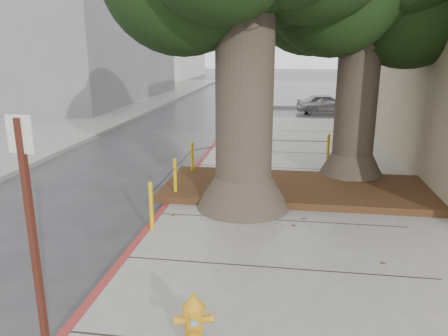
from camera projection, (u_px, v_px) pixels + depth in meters
The scene contains 11 objects.
ground at pixel (244, 274), 7.03m from camera, with size 140.00×140.00×0.00m, color #28282B.
sidewalk_far at pixel (358, 92), 34.75m from camera, with size 16.00×20.00×0.15m, color slate.
curb_red at pixel (166, 208), 9.68m from camera, with size 0.14×26.00×0.16m, color maroon.
planter_bed at pixel (298, 188), 10.56m from camera, with size 6.40×2.60×0.16m, color black.
building_far_grey at pixel (52, 8), 28.53m from camera, with size 12.00×16.00×12.00m, color slate.
building_far_white at pixel (139, 12), 50.34m from camera, with size 12.00×18.00×15.00m, color silver.
bollard_ring at pixel (228, 163), 11.15m from camera, with size 3.79×5.39×0.95m.
fire_hydrant at pixel (194, 323), 4.94m from camera, with size 0.39×0.38×0.74m.
signpost at pixel (32, 230), 4.48m from camera, with size 0.27×0.07×2.75m.
car_silver at pixel (326, 103), 24.02m from camera, with size 1.27×3.17×1.08m, color #A2A1A6.
car_dark at pixel (80, 99), 24.99m from camera, with size 1.91×4.71×1.37m, color black.
Camera 1 is at (0.62, -6.30, 3.52)m, focal length 35.00 mm.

